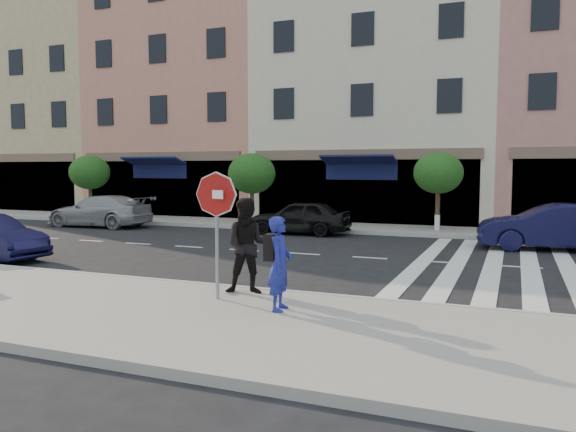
% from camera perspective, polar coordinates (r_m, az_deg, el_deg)
% --- Properties ---
extents(ground, '(120.00, 120.00, 0.00)m').
position_cam_1_polar(ground, '(13.15, -4.51, -6.30)').
color(ground, black).
rests_on(ground, ground).
extents(sidewalk_near, '(60.00, 4.50, 0.15)m').
position_cam_1_polar(sidewalk_near, '(10.00, -14.31, -9.56)').
color(sidewalk_near, gray).
rests_on(sidewalk_near, ground).
extents(sidewalk_far, '(60.00, 3.00, 0.15)m').
position_cam_1_polar(sidewalk_far, '(23.39, 7.65, -1.25)').
color(sidewalk_far, gray).
rests_on(sidewalk_far, ground).
extents(building_west_far, '(12.00, 9.00, 12.00)m').
position_cam_1_polar(building_west_far, '(39.98, -22.38, 9.45)').
color(building_west_far, '#CCB282').
rests_on(building_west_far, ground).
extents(building_west_mid, '(10.00, 9.00, 14.00)m').
position_cam_1_polar(building_west_mid, '(33.40, -8.50, 12.46)').
color(building_west_mid, tan).
rests_on(building_west_mid, ground).
extents(building_centre, '(11.00, 9.00, 11.00)m').
position_cam_1_polar(building_centre, '(29.36, 9.79, 10.56)').
color(building_centre, beige).
rests_on(building_centre, ground).
extents(street_tree_wa, '(2.00, 2.00, 3.05)m').
position_cam_1_polar(street_tree_wa, '(29.84, -19.50, 4.17)').
color(street_tree_wa, '#473323').
rests_on(street_tree_wa, sidewalk_far).
extents(street_tree_wb, '(2.10, 2.10, 3.06)m').
position_cam_1_polar(street_tree_wb, '(24.80, -3.70, 4.30)').
color(street_tree_wb, '#473323').
rests_on(street_tree_wb, sidewalk_far).
extents(street_tree_c, '(1.90, 1.90, 3.04)m').
position_cam_1_polar(street_tree_c, '(22.50, 15.02, 4.21)').
color(street_tree_c, '#473323').
rests_on(street_tree_c, sidewalk_far).
extents(stop_sign, '(0.78, 0.33, 2.34)m').
position_cam_1_polar(stop_sign, '(10.25, -7.31, 1.01)').
color(stop_sign, gray).
rests_on(stop_sign, sidewalk_near).
extents(photographer, '(0.45, 0.63, 1.59)m').
position_cam_1_polar(photographer, '(9.46, -0.83, -4.85)').
color(photographer, navy).
rests_on(photographer, sidewalk_near).
extents(walker, '(1.09, 0.99, 1.83)m').
position_cam_1_polar(walker, '(10.72, -4.07, -3.07)').
color(walker, black).
rests_on(walker, sidewalk_near).
extents(car_far_left, '(4.80, 2.05, 1.38)m').
position_cam_1_polar(car_far_left, '(25.83, -18.59, 0.48)').
color(car_far_left, '#949599').
rests_on(car_far_left, ground).
extents(car_far_mid, '(3.96, 1.74, 1.33)m').
position_cam_1_polar(car_far_mid, '(21.69, 1.19, -0.12)').
color(car_far_mid, black).
rests_on(car_far_mid, ground).
extents(car_far_right, '(4.54, 1.99, 1.45)m').
position_cam_1_polar(car_far_right, '(19.24, 25.28, -1.03)').
color(car_far_right, black).
rests_on(car_far_right, ground).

